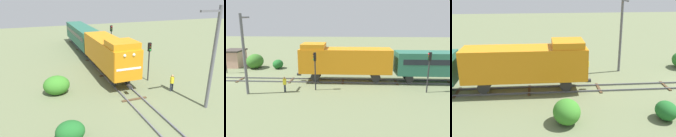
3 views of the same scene
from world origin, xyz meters
TOP-DOWN VIEW (x-y plane):
  - locomotive at (0.00, 16.52)m, footprint 2.90×11.60m
  - passenger_car_leading at (0.00, 29.86)m, footprint 2.84×14.00m
  - traffic_signal_mid at (3.40, 13.49)m, footprint 0.32×0.34m
  - traffic_signal_far at (3.60, 25.52)m, footprint 0.32×0.34m
  - worker_by_signal at (4.20, 10.29)m, footprint 0.38×0.38m
  - catenary_mast at (4.94, 6.55)m, footprint 1.94×0.28m
  - bush_mid at (-6.38, 6.13)m, footprint 1.92×1.57m
  - bush_far at (-6.32, 13.54)m, footprint 2.46×2.01m

SIDE VIEW (x-z plane):
  - bush_mid at x=-6.38m, z-range 0.00..1.40m
  - bush_far at x=-6.32m, z-range 0.00..1.79m
  - worker_by_signal at x=4.20m, z-range 0.15..1.85m
  - passenger_car_leading at x=0.00m, z-range 0.69..4.35m
  - locomotive at x=0.00m, z-range 0.47..5.07m
  - traffic_signal_mid at x=3.40m, z-range 0.82..5.02m
  - traffic_signal_far at x=3.60m, z-range 0.85..5.22m
  - catenary_mast at x=4.94m, z-range 0.25..8.52m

